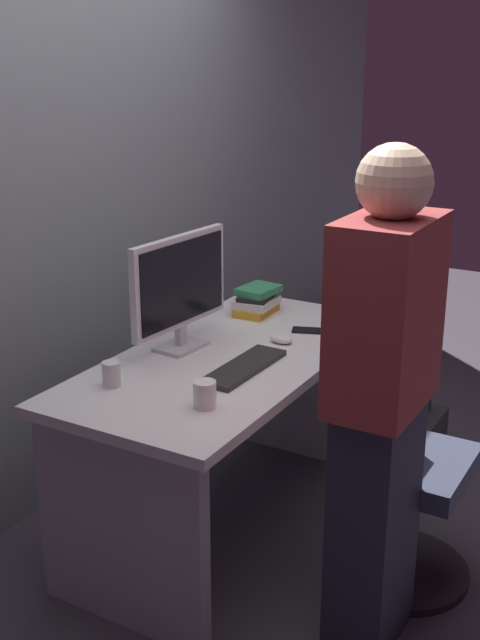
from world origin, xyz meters
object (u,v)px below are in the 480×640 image
Objects in this scene: office_chair at (391,468)px; cup_by_monitor at (111,374)px; person_at_desk at (381,407)px; cell_phone at (309,330)px; desk at (229,408)px; mouse at (281,339)px; handbag at (422,441)px; cup_near_keyboard at (205,394)px; book_stack at (257,301)px; monitor at (180,286)px; keyboard at (244,367)px.

cup_by_monitor is (-0.49, 0.87, 0.37)m from office_chair.
person_at_desk reaches higher than cell_phone.
desk is at bearing 137.58° from cell_phone.
desk is at bearing -23.11° from cup_by_monitor.
person_at_desk reaches higher than mouse.
office_chair is 2.49× the size of handbag.
cup_near_keyboard is 1.51m from handbag.
cup_by_monitor is 0.24× the size of handbag.
handbag is (0.35, -0.70, -0.67)m from book_stack.
cup_by_monitor reaches higher than cell_phone.
monitor is at bearing 140.10° from handbag.
cup_near_keyboard reaches higher than keyboard.
book_stack reaches higher than handbag.
desk is 0.68m from office_chair.
monitor is 0.47m from mouse.
book_stack is at bearing -4.64° from monitor.
cell_phone is at bearing 53.77° from office_chair.
handbag is at bearing 8.96° from office_chair.
cell_phone is at bearing 1.55° from cup_near_keyboard.
desk is 6.93× the size of book_stack.
person_at_desk reaches higher than handbag.
monitor is 0.41m from keyboard.
mouse is at bearing -24.83° from cup_by_monitor.
desk is 2.85× the size of monitor.
cup_near_keyboard reaches higher than desk.
office_chair reaches higher than cup_by_monitor.
mouse is 1.11× the size of cup_by_monitor.
book_stack is (0.48, 0.83, 0.38)m from office_chair.
monitor is at bearing 119.80° from cell_phone.
person_at_desk is 0.86m from mouse.
keyboard is (-0.13, 0.54, 0.33)m from office_chair.
cup_near_keyboard is at bearing -88.11° from cup_by_monitor.
book_stack is (0.97, -0.05, 0.01)m from cup_by_monitor.
handbag is at bearing -29.37° from cup_by_monitor.
cup_by_monitor is 1.65m from handbag.
desk is 1.64× the size of office_chair.
cell_phone is at bearing -39.05° from monitor.
cup_near_keyboard reaches higher than cell_phone.
monitor reaches higher than cell_phone.
book_stack is 1.54× the size of cell_phone.
cup_near_keyboard is at bearing 160.41° from cell_phone.
office_chair is 2.19× the size of keyboard.
book_stack is at bearing 116.37° from handbag.
cup_near_keyboard is 0.42× the size of book_stack.
cell_phone is at bearing -22.27° from cup_by_monitor.
cup_by_monitor is at bearing 179.60° from monitor.
office_chair reaches higher than book_stack.
person_at_desk is (-0.35, -0.75, 0.32)m from desk.
mouse is at bearing 146.12° from handbag.
book_stack reaches higher than mouse.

